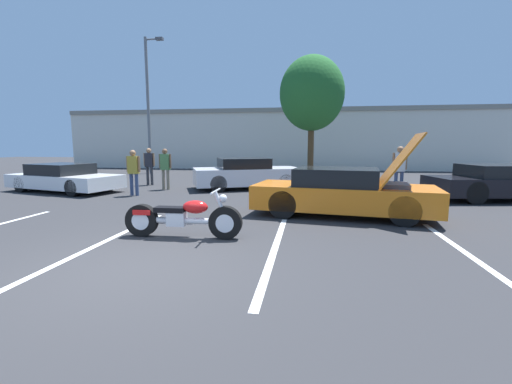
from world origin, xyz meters
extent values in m
plane|color=#2D2D30|center=(0.00, 0.00, 0.00)|extent=(80.00, 80.00, 0.00)
cube|color=white|center=(-1.27, 1.25, 0.00)|extent=(0.12, 4.74, 0.01)
cube|color=white|center=(1.96, 1.25, 0.00)|extent=(0.12, 4.74, 0.01)
cube|color=white|center=(5.20, 1.25, 0.00)|extent=(0.12, 4.74, 0.01)
cube|color=beige|center=(0.00, 22.15, 2.20)|extent=(32.00, 4.00, 4.40)
cube|color=gray|center=(0.00, 22.15, 4.25)|extent=(32.00, 4.20, 0.30)
cylinder|color=slate|center=(-7.41, 15.85, 4.13)|extent=(0.18, 0.18, 8.25)
cylinder|color=slate|center=(-6.96, 15.85, 8.10)|extent=(0.90, 0.10, 0.10)
cube|color=#4C4C51|center=(-6.51, 15.85, 8.10)|extent=(0.44, 0.28, 0.16)
cylinder|color=brown|center=(2.59, 14.00, 1.51)|extent=(0.32, 0.32, 3.01)
ellipsoid|color=#236028|center=(2.59, 14.00, 4.46)|extent=(3.36, 3.36, 3.86)
cylinder|color=black|center=(0.95, 1.74, 0.32)|extent=(0.65, 0.18, 0.65)
cylinder|color=black|center=(-0.75, 1.68, 0.32)|extent=(0.65, 0.18, 0.65)
cylinder|color=silver|center=(0.95, 1.74, 0.32)|extent=(0.36, 0.18, 0.36)
cylinder|color=silver|center=(-0.75, 1.68, 0.32)|extent=(0.36, 0.18, 0.36)
cylinder|color=silver|center=(0.10, 1.71, 0.34)|extent=(1.45, 0.17, 0.12)
cube|color=silver|center=(-0.03, 1.71, 0.38)|extent=(0.37, 0.25, 0.28)
ellipsoid|color=red|center=(0.36, 1.72, 0.62)|extent=(0.51, 0.30, 0.26)
cube|color=black|center=(-0.15, 1.70, 0.56)|extent=(0.60, 0.28, 0.10)
cube|color=red|center=(-0.71, 1.68, 0.50)|extent=(0.36, 0.23, 0.10)
cylinder|color=silver|center=(0.87, 1.73, 0.65)|extent=(0.31, 0.08, 0.63)
cylinder|color=silver|center=(0.77, 1.73, 0.94)|extent=(0.06, 0.70, 0.04)
sphere|color=silver|center=(0.91, 1.74, 0.80)|extent=(0.16, 0.16, 0.16)
cylinder|color=silver|center=(-0.28, 1.81, 0.28)|extent=(1.11, 0.13, 0.09)
cube|color=orange|center=(3.40, 4.31, 0.49)|extent=(4.70, 2.37, 0.60)
cube|color=black|center=(3.22, 4.34, 1.01)|extent=(2.23, 1.83, 0.44)
cylinder|color=black|center=(4.67, 3.36, 0.35)|extent=(0.73, 0.32, 0.70)
cylinder|color=black|center=(4.89, 4.85, 0.35)|extent=(0.73, 0.32, 0.70)
cylinder|color=black|center=(1.91, 3.77, 0.35)|extent=(0.73, 0.32, 0.70)
cylinder|color=black|center=(2.13, 5.26, 0.35)|extent=(0.73, 0.32, 0.70)
cube|color=orange|center=(4.67, 4.12, 1.44)|extent=(1.16, 1.71, 1.31)
cube|color=#4C4C51|center=(4.62, 4.13, 0.75)|extent=(0.73, 1.03, 0.28)
cube|color=silver|center=(0.01, 9.39, 0.52)|extent=(4.78, 3.50, 0.67)
cube|color=black|center=(-0.15, 9.32, 1.06)|extent=(2.49, 2.37, 0.41)
cylinder|color=black|center=(1.59, 9.15, 0.32)|extent=(0.68, 0.46, 0.65)
cylinder|color=black|center=(0.92, 10.71, 0.32)|extent=(0.68, 0.46, 0.65)
cylinder|color=black|center=(-0.90, 8.07, 0.32)|extent=(0.68, 0.46, 0.65)
cylinder|color=black|center=(-1.57, 9.63, 0.32)|extent=(0.68, 0.46, 0.65)
cube|color=black|center=(8.86, 7.72, 0.48)|extent=(4.87, 2.60, 0.57)
cube|color=black|center=(8.68, 7.69, 0.97)|extent=(2.34, 1.98, 0.40)
cylinder|color=black|center=(7.59, 6.69, 0.36)|extent=(0.74, 0.34, 0.71)
cylinder|color=black|center=(7.31, 8.26, 0.36)|extent=(0.74, 0.34, 0.71)
cube|color=white|center=(-6.85, 7.36, 0.42)|extent=(4.80, 2.86, 0.50)
cube|color=black|center=(-7.03, 7.41, 0.88)|extent=(2.36, 2.08, 0.42)
cylinder|color=black|center=(-5.70, 6.25, 0.30)|extent=(0.64, 0.36, 0.60)
cylinder|color=black|center=(-5.31, 7.80, 0.30)|extent=(0.64, 0.36, 0.60)
cylinder|color=black|center=(-8.40, 6.93, 0.30)|extent=(0.64, 0.36, 0.60)
cylinder|color=black|center=(-8.01, 8.48, 0.30)|extent=(0.64, 0.36, 0.60)
cylinder|color=#333338|center=(-4.68, 9.89, 0.40)|extent=(0.12, 0.12, 0.80)
cylinder|color=#333338|center=(-4.48, 9.89, 0.40)|extent=(0.12, 0.12, 0.80)
cube|color=#26262D|center=(-4.58, 9.89, 1.12)|extent=(0.36, 0.20, 0.64)
cylinder|color=#9E704C|center=(-4.80, 9.89, 1.15)|extent=(0.08, 0.08, 0.57)
cylinder|color=#9E704C|center=(-4.36, 9.89, 1.15)|extent=(0.08, 0.08, 0.57)
sphere|color=#9E704C|center=(-4.58, 9.89, 1.55)|extent=(0.22, 0.22, 0.22)
cylinder|color=#38476B|center=(5.68, 8.49, 0.43)|extent=(0.12, 0.12, 0.85)
cylinder|color=#38476B|center=(5.88, 8.49, 0.43)|extent=(0.12, 0.12, 0.85)
cube|color=white|center=(5.78, 8.49, 1.19)|extent=(0.36, 0.20, 0.68)
cylinder|color=#9E704C|center=(5.56, 8.49, 1.22)|extent=(0.08, 0.08, 0.61)
cylinder|color=#9E704C|center=(6.00, 8.49, 1.22)|extent=(0.08, 0.08, 0.61)
sphere|color=#9E704C|center=(5.78, 8.49, 1.64)|extent=(0.23, 0.23, 0.23)
cylinder|color=#38476B|center=(-3.75, 6.77, 0.39)|extent=(0.12, 0.12, 0.79)
cylinder|color=#38476B|center=(-3.55, 6.77, 0.39)|extent=(0.12, 0.12, 0.79)
cube|color=#B29933|center=(-3.65, 6.77, 1.10)|extent=(0.36, 0.20, 0.63)
cylinder|color=#9E704C|center=(-3.87, 6.77, 1.13)|extent=(0.08, 0.08, 0.56)
cylinder|color=#9E704C|center=(-3.43, 6.77, 1.13)|extent=(0.08, 0.08, 0.56)
sphere|color=#9E704C|center=(-3.65, 6.77, 1.52)|extent=(0.21, 0.21, 0.21)
cylinder|color=gray|center=(-3.32, 8.52, 0.40)|extent=(0.12, 0.12, 0.80)
cylinder|color=gray|center=(-3.12, 8.52, 0.40)|extent=(0.12, 0.12, 0.80)
cube|color=#4C7F47|center=(-3.22, 8.52, 1.12)|extent=(0.36, 0.20, 0.64)
cylinder|color=brown|center=(-3.44, 8.52, 1.15)|extent=(0.08, 0.08, 0.57)
cylinder|color=brown|center=(-3.00, 8.52, 1.15)|extent=(0.08, 0.08, 0.57)
sphere|color=brown|center=(-3.22, 8.52, 1.55)|extent=(0.22, 0.22, 0.22)
camera|label=1|loc=(2.54, -4.58, 1.83)|focal=24.00mm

